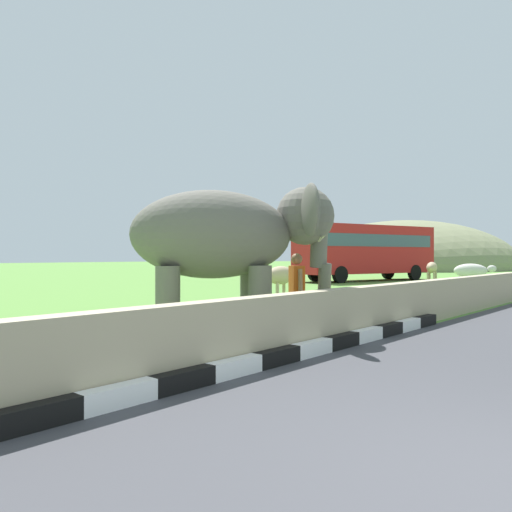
% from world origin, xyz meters
% --- Properties ---
extents(striped_curb, '(16.20, 0.20, 0.24)m').
position_xyz_m(striped_curb, '(-0.35, 4.10, 0.12)').
color(striped_curb, white).
rests_on(striped_curb, ground_plane).
extents(barrier_parapet, '(28.00, 0.36, 1.00)m').
position_xyz_m(barrier_parapet, '(2.00, 4.40, 0.50)').
color(barrier_parapet, tan).
rests_on(barrier_parapet, ground_plane).
extents(elephant, '(3.93, 3.68, 2.98)m').
position_xyz_m(elephant, '(3.20, 6.27, 1.96)').
color(elephant, '#646057').
rests_on(elephant, ground_plane).
extents(person_handler, '(0.46, 0.56, 1.66)m').
position_xyz_m(person_handler, '(4.47, 5.62, 0.93)').
color(person_handler, navy).
rests_on(person_handler, ground_plane).
extents(bus_red, '(10.30, 5.33, 3.50)m').
position_xyz_m(bus_red, '(25.02, 15.17, 2.08)').
color(bus_red, '#B21E1E').
rests_on(bus_red, ground_plane).
extents(cow_near, '(1.90, 0.66, 1.23)m').
position_xyz_m(cow_near, '(10.43, 10.71, 0.87)').
color(cow_near, tan).
rests_on(cow_near, ground_plane).
extents(cow_mid, '(1.93, 0.97, 1.23)m').
position_xyz_m(cow_mid, '(25.85, 11.22, 0.87)').
color(cow_mid, tan).
rests_on(cow_mid, ground_plane).
extents(cow_far, '(1.23, 1.87, 1.23)m').
position_xyz_m(cow_far, '(20.74, 7.32, 0.87)').
color(cow_far, beige).
rests_on(cow_far, ground_plane).
extents(hill_east, '(31.56, 25.25, 11.75)m').
position_xyz_m(hill_east, '(55.00, 25.76, 0.00)').
color(hill_east, '#777C58').
rests_on(hill_east, ground_plane).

